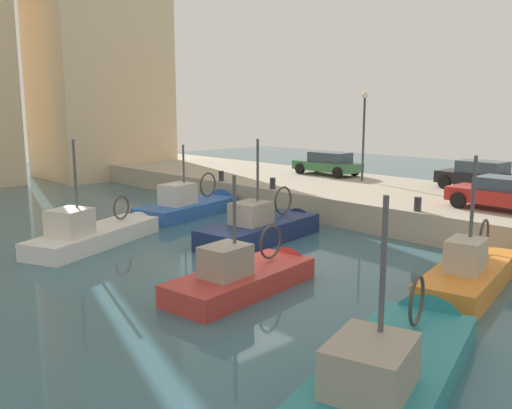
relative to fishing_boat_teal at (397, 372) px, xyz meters
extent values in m
plane|color=#386070|center=(2.72, 7.55, -0.12)|extent=(80.00, 80.00, 0.00)
cube|color=#ADA08C|center=(14.22, 7.55, 0.48)|extent=(9.00, 56.00, 1.20)
cube|color=teal|center=(-0.40, -0.12, -0.12)|extent=(6.27, 3.67, 1.16)
cone|color=teal|center=(2.78, 0.81, -0.12)|extent=(1.39, 2.06, 1.89)
cube|color=#896B4C|center=(-0.40, -0.12, 0.40)|extent=(6.00, 3.44, 0.08)
cube|color=gray|center=(-1.64, -0.48, 0.87)|extent=(1.88, 1.67, 0.86)
cylinder|color=#4C4C51|center=(-1.19, -0.35, 2.03)|extent=(0.10, 0.10, 3.26)
torus|color=#3F3833|center=(1.19, 0.35, 1.07)|extent=(1.09, 0.39, 1.11)
sphere|color=white|center=(-2.43, 0.49, 0.06)|extent=(0.32, 0.32, 0.32)
cube|color=white|center=(0.55, 13.60, -0.12)|extent=(6.08, 3.89, 1.28)
cone|color=white|center=(3.57, 14.85, -0.12)|extent=(1.45, 1.83, 1.61)
cube|color=#B2A893|center=(0.55, 13.60, 0.46)|extent=(5.81, 3.67, 0.08)
cube|color=beige|center=(-0.61, 13.12, 1.00)|extent=(1.70, 1.65, 1.00)
cylinder|color=#4C4C51|center=(-0.25, 13.27, 2.21)|extent=(0.10, 0.10, 3.51)
torus|color=#3F3833|center=(2.06, 14.23, 1.07)|extent=(0.95, 0.45, 0.99)
sphere|color=white|center=(-1.44, 13.84, 0.08)|extent=(0.32, 0.32, 0.32)
cube|color=#BC3833|center=(1.12, 5.82, -0.12)|extent=(5.00, 2.44, 1.24)
cone|color=#BC3833|center=(3.85, 6.19, -0.12)|extent=(1.11, 1.74, 1.63)
cube|color=#896B4C|center=(1.12, 5.82, 0.44)|extent=(4.79, 2.27, 0.08)
cube|color=gray|center=(0.46, 5.73, 0.93)|extent=(1.40, 1.17, 0.89)
cylinder|color=#4C4C51|center=(0.84, 5.78, 1.85)|extent=(0.10, 0.10, 2.82)
torus|color=#3F3833|center=(2.46, 6.00, 1.07)|extent=(1.05, 0.22, 1.05)
sphere|color=white|center=(-0.44, 6.62, 0.07)|extent=(0.32, 0.32, 0.32)
cube|color=navy|center=(5.60, 9.76, -0.12)|extent=(5.86, 2.87, 1.56)
cone|color=navy|center=(8.72, 10.26, -0.12)|extent=(1.17, 1.93, 1.81)
cube|color=#896B4C|center=(5.60, 9.76, 0.58)|extent=(5.62, 2.67, 0.08)
cube|color=gray|center=(5.03, 9.67, 1.07)|extent=(1.57, 1.40, 0.89)
cylinder|color=#4C4C51|center=(5.45, 9.74, 2.24)|extent=(0.10, 0.10, 3.31)
torus|color=#3F3833|center=(7.15, 10.01, 1.29)|extent=(1.18, 0.26, 1.18)
sphere|color=white|center=(3.76, 10.59, 0.12)|extent=(0.32, 0.32, 0.32)
cube|color=orange|center=(5.99, 1.44, -0.12)|extent=(5.59, 2.66, 1.42)
cone|color=orange|center=(8.96, 2.04, -0.12)|extent=(1.17, 1.62, 1.47)
cube|color=#9E7A51|center=(5.99, 1.44, 0.52)|extent=(5.35, 2.49, 0.08)
cube|color=#B7AD99|center=(5.43, 1.33, 1.03)|extent=(1.40, 1.13, 0.93)
cylinder|color=#4C4C51|center=(5.80, 1.41, 2.15)|extent=(0.10, 0.10, 3.25)
torus|color=#3F3833|center=(7.46, 1.74, 1.18)|extent=(1.08, 0.29, 1.08)
sphere|color=white|center=(4.23, 2.01, 0.10)|extent=(0.32, 0.32, 0.32)
cube|color=#2D60B7|center=(6.61, 15.91, -0.12)|extent=(5.90, 3.31, 1.29)
cone|color=#2D60B7|center=(9.67, 16.63, -0.12)|extent=(1.31, 2.03, 1.87)
cube|color=#B2A893|center=(6.61, 15.91, 0.46)|extent=(5.65, 3.09, 0.08)
cube|color=beige|center=(5.90, 15.74, 1.01)|extent=(1.78, 1.51, 1.02)
cylinder|color=#4C4C51|center=(6.35, 15.84, 1.90)|extent=(0.10, 0.10, 2.87)
torus|color=#3F3833|center=(8.13, 16.27, 1.20)|extent=(1.24, 0.37, 1.25)
sphere|color=white|center=(4.72, 16.64, 0.08)|extent=(0.32, 0.32, 0.32)
cube|color=red|center=(12.68, 3.40, 1.63)|extent=(1.72, 4.02, 0.55)
cube|color=#384756|center=(12.68, 3.20, 2.15)|extent=(1.50, 2.25, 0.49)
cylinder|color=black|center=(11.83, 4.76, 1.40)|extent=(0.22, 0.64, 0.64)
cylinder|color=black|center=(13.53, 4.76, 1.40)|extent=(0.22, 0.64, 0.64)
cube|color=#387547|center=(16.43, 15.32, 1.61)|extent=(1.67, 4.21, 0.52)
cube|color=#384756|center=(16.43, 15.11, 2.16)|extent=(1.46, 2.37, 0.58)
cylinder|color=black|center=(15.60, 16.74, 1.40)|extent=(0.23, 0.64, 0.64)
cylinder|color=black|center=(17.22, 16.76, 1.40)|extent=(0.23, 0.64, 0.64)
cylinder|color=black|center=(15.63, 13.88, 1.40)|extent=(0.23, 0.64, 0.64)
cylinder|color=black|center=(17.25, 13.91, 1.40)|extent=(0.23, 0.64, 0.64)
cube|color=black|center=(17.14, 6.43, 1.65)|extent=(1.76, 3.86, 0.58)
cube|color=#384756|center=(17.13, 6.24, 2.23)|extent=(1.51, 2.18, 0.58)
cylinder|color=black|center=(16.35, 7.75, 1.40)|extent=(0.24, 0.65, 0.64)
cylinder|color=black|center=(18.00, 7.70, 1.40)|extent=(0.24, 0.65, 0.64)
cylinder|color=black|center=(16.28, 5.16, 1.40)|extent=(0.24, 0.65, 0.64)
cylinder|color=black|center=(17.92, 5.11, 1.40)|extent=(0.24, 0.65, 0.64)
cylinder|color=#2D2D33|center=(10.07, 5.55, 1.36)|extent=(0.28, 0.28, 0.55)
cylinder|color=#2D2D33|center=(10.07, 13.55, 1.36)|extent=(0.28, 0.28, 0.55)
cylinder|color=#2D2D33|center=(10.07, 17.55, 1.36)|extent=(0.28, 0.28, 0.55)
cylinder|color=#38383D|center=(15.72, 12.25, 3.33)|extent=(0.12, 0.12, 4.50)
sphere|color=#F2EACC|center=(15.72, 12.25, 5.73)|extent=(0.36, 0.36, 0.36)
cube|color=beige|center=(11.17, 33.03, 11.43)|extent=(8.75, 7.06, 23.09)
camera|label=1|loc=(-8.69, -5.23, 5.08)|focal=37.91mm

